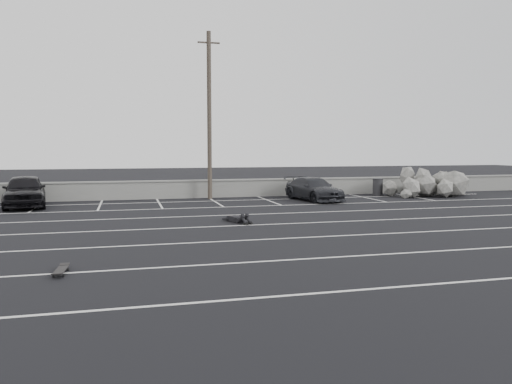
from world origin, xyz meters
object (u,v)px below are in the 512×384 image
object	(u,v)px
car_right	(314,189)
riprap_pile	(436,187)
utility_pole	(209,115)
trash_bin	(378,187)
skateboard	(61,270)
person	(235,216)
car_left	(25,191)

from	to	relation	value
car_right	riprap_pile	distance (m)	8.08
utility_pole	riprap_pile	size ratio (longest dim) A/B	1.66
trash_bin	skateboard	world-z (taller)	trash_bin
person	utility_pole	bearing A→B (deg)	69.37
car_left	person	xyz separation A→B (m)	(9.06, -7.54, -0.60)
car_right	utility_pole	distance (m)	7.25
car_right	person	world-z (taller)	car_right
car_left	utility_pole	xyz separation A→B (m)	(9.56, 1.59, 3.98)
trash_bin	person	xyz separation A→B (m)	(-10.97, -8.76, -0.32)
trash_bin	person	size ratio (longest dim) A/B	0.46
car_right	skateboard	distance (m)	18.20
person	riprap_pile	bearing A→B (deg)	9.54
car_left	riprap_pile	xyz separation A→B (m)	(23.12, -0.36, -0.21)
car_right	person	size ratio (longest dim) A/B	1.95
utility_pole	skateboard	bearing A→B (deg)	-110.81
car_right	utility_pole	bearing A→B (deg)	147.53
trash_bin	riprap_pile	world-z (taller)	riprap_pile
utility_pole	person	bearing A→B (deg)	-93.11
trash_bin	riprap_pile	size ratio (longest dim) A/B	0.18
skateboard	car_right	bearing A→B (deg)	54.01
person	skateboard	size ratio (longest dim) A/B	2.54
car_right	riprap_pile	world-z (taller)	riprap_pile
car_right	skateboard	xyz separation A→B (m)	(-11.66, -13.95, -0.56)
riprap_pile	skateboard	xyz separation A→B (m)	(-19.73, -14.28, -0.51)
riprap_pile	person	size ratio (longest dim) A/B	2.52
utility_pole	riprap_pile	world-z (taller)	utility_pole
utility_pole	person	world-z (taller)	utility_pole
person	car_right	bearing A→B (deg)	31.34
riprap_pile	trash_bin	bearing A→B (deg)	153.00
utility_pole	trash_bin	size ratio (longest dim) A/B	9.06
car_left	skateboard	xyz separation A→B (m)	(3.39, -14.64, -0.73)
riprap_pile	person	xyz separation A→B (m)	(-14.06, -7.18, -0.38)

